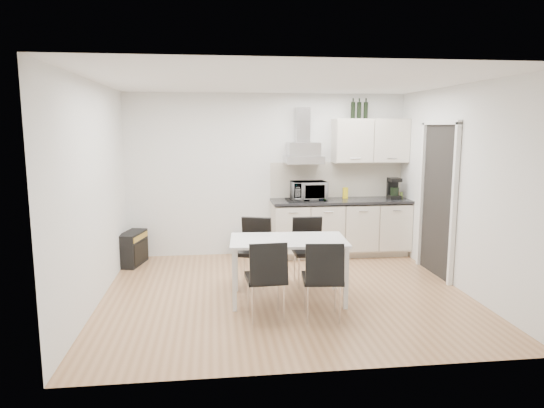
# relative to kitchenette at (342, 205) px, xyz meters

# --- Properties ---
(ground) EXTENTS (4.50, 4.50, 0.00)m
(ground) POSITION_rel_kitchenette_xyz_m (-1.19, -1.73, -0.83)
(ground) COLOR tan
(ground) RESTS_ON ground
(wall_back) EXTENTS (4.50, 0.10, 2.60)m
(wall_back) POSITION_rel_kitchenette_xyz_m (-1.19, 0.27, 0.47)
(wall_back) COLOR white
(wall_back) RESTS_ON ground
(wall_front) EXTENTS (4.50, 0.10, 2.60)m
(wall_front) POSITION_rel_kitchenette_xyz_m (-1.19, -3.73, 0.47)
(wall_front) COLOR white
(wall_front) RESTS_ON ground
(wall_left) EXTENTS (0.10, 4.00, 2.60)m
(wall_left) POSITION_rel_kitchenette_xyz_m (-3.44, -1.73, 0.47)
(wall_left) COLOR white
(wall_left) RESTS_ON ground
(wall_right) EXTENTS (0.10, 4.00, 2.60)m
(wall_right) POSITION_rel_kitchenette_xyz_m (1.06, -1.73, 0.47)
(wall_right) COLOR white
(wall_right) RESTS_ON ground
(ceiling) EXTENTS (4.50, 4.50, 0.00)m
(ceiling) POSITION_rel_kitchenette_xyz_m (-1.19, -1.73, 1.77)
(ceiling) COLOR white
(ceiling) RESTS_ON wall_back
(doorway) EXTENTS (0.08, 1.04, 2.10)m
(doorway) POSITION_rel_kitchenette_xyz_m (1.02, -1.18, 0.22)
(doorway) COLOR white
(doorway) RESTS_ON ground
(kitchenette) EXTENTS (2.22, 0.64, 2.52)m
(kitchenette) POSITION_rel_kitchenette_xyz_m (0.00, 0.00, 0.00)
(kitchenette) COLOR beige
(kitchenette) RESTS_ON ground
(dining_table) EXTENTS (1.42, 0.88, 0.75)m
(dining_table) POSITION_rel_kitchenette_xyz_m (-1.19, -1.96, -0.16)
(dining_table) COLOR white
(dining_table) RESTS_ON ground
(chair_far_left) EXTENTS (0.58, 0.61, 0.88)m
(chair_far_left) POSITION_rel_kitchenette_xyz_m (-1.56, -1.37, -0.39)
(chair_far_left) COLOR black
(chair_far_left) RESTS_ON ground
(chair_far_right) EXTENTS (0.44, 0.50, 0.88)m
(chair_far_right) POSITION_rel_kitchenette_xyz_m (-0.82, -1.44, -0.39)
(chair_far_right) COLOR black
(chair_far_right) RESTS_ON ground
(chair_near_left) EXTENTS (0.46, 0.52, 0.88)m
(chair_near_left) POSITION_rel_kitchenette_xyz_m (-1.52, -2.49, -0.39)
(chair_near_left) COLOR black
(chair_near_left) RESTS_ON ground
(chair_near_right) EXTENTS (0.49, 0.54, 0.88)m
(chair_near_right) POSITION_rel_kitchenette_xyz_m (-0.91, -2.58, -0.39)
(chair_near_right) COLOR black
(chair_near_right) RESTS_ON ground
(guitar_amp) EXTENTS (0.39, 0.64, 0.50)m
(guitar_amp) POSITION_rel_kitchenette_xyz_m (-3.29, -0.18, -0.58)
(guitar_amp) COLOR black
(guitar_amp) RESTS_ON ground
(floor_speaker) EXTENTS (0.24, 0.22, 0.34)m
(floor_speaker) POSITION_rel_kitchenette_xyz_m (-1.65, 0.17, -0.66)
(floor_speaker) COLOR black
(floor_speaker) RESTS_ON ground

